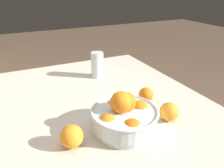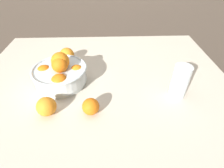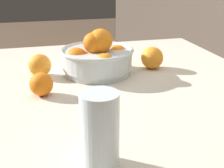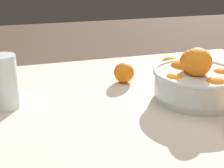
# 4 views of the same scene
# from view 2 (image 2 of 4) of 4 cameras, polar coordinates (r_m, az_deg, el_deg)

# --- Properties ---
(ground_plane) EXTENTS (12.00, 12.00, 0.00)m
(ground_plane) POSITION_cam_2_polar(r_m,az_deg,el_deg) (1.51, -1.92, -22.59)
(ground_plane) COLOR brown
(dining_table) EXTENTS (1.31, 1.05, 0.78)m
(dining_table) POSITION_cam_2_polar(r_m,az_deg,el_deg) (0.95, -2.81, -1.94)
(dining_table) COLOR beige
(dining_table) RESTS_ON ground_plane
(fruit_bowl) EXTENTS (0.26, 0.26, 0.16)m
(fruit_bowl) POSITION_cam_2_polar(r_m,az_deg,el_deg) (0.88, -16.48, 3.38)
(fruit_bowl) COLOR silver
(fruit_bowl) RESTS_ON dining_table
(juice_glass) EXTENTS (0.08, 0.08, 0.15)m
(juice_glass) POSITION_cam_2_polar(r_m,az_deg,el_deg) (0.82, 21.13, 0.33)
(juice_glass) COLOR #F4A314
(juice_glass) RESTS_ON dining_table
(orange_loose_near_bowl) EXTENTS (0.08, 0.08, 0.08)m
(orange_loose_near_bowl) POSITION_cam_2_polar(r_m,az_deg,el_deg) (1.06, -14.50, 9.19)
(orange_loose_near_bowl) COLOR orange
(orange_loose_near_bowl) RESTS_ON dining_table
(orange_loose_front) EXTENTS (0.08, 0.08, 0.08)m
(orange_loose_front) POSITION_cam_2_polar(r_m,az_deg,el_deg) (0.75, -20.63, -6.88)
(orange_loose_front) COLOR orange
(orange_loose_front) RESTS_ON dining_table
(orange_loose_aside) EXTENTS (0.07, 0.07, 0.07)m
(orange_loose_aside) POSITION_cam_2_polar(r_m,az_deg,el_deg) (0.71, -6.97, -7.31)
(orange_loose_aside) COLOR orange
(orange_loose_aside) RESTS_ON dining_table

